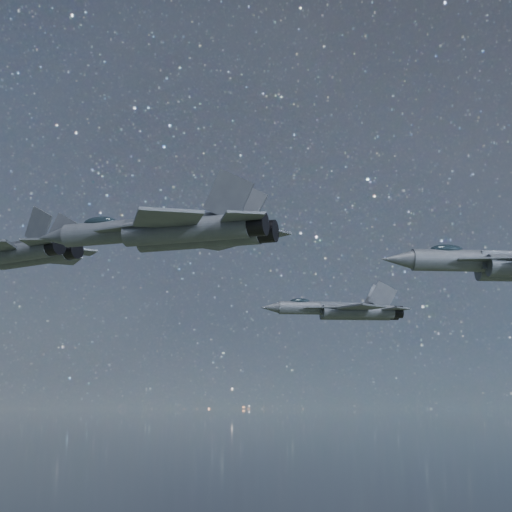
# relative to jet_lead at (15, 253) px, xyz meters

# --- Properties ---
(jet_lead) EXTENTS (18.54, 12.34, 4.71)m
(jet_lead) POSITION_rel_jet_lead_xyz_m (0.00, 0.00, 0.00)
(jet_lead) COLOR #383D46
(jet_left) EXTENTS (16.41, 11.02, 4.14)m
(jet_left) POSITION_rel_jet_lead_xyz_m (27.76, 22.22, -3.32)
(jet_left) COLOR #383D46
(jet_right) EXTENTS (17.66, 12.37, 4.45)m
(jet_right) POSITION_rel_jet_lead_xyz_m (21.07, -16.86, -2.72)
(jet_right) COLOR #383D46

